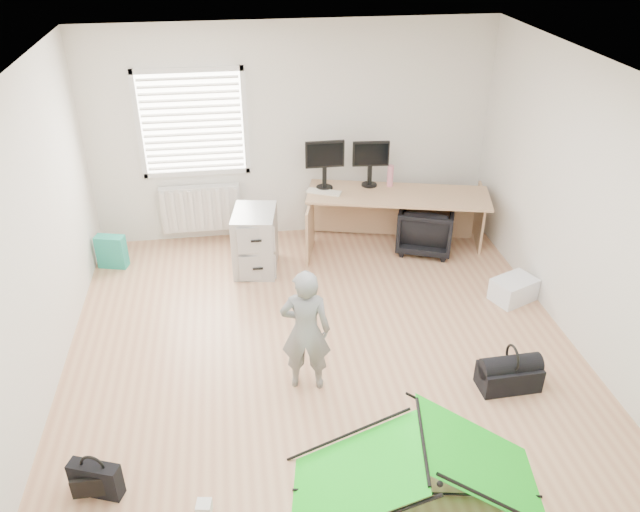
{
  "coord_description": "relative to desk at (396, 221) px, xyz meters",
  "views": [
    {
      "loc": [
        -0.74,
        -4.64,
        3.92
      ],
      "look_at": [
        0.0,
        0.4,
        0.95
      ],
      "focal_mm": 35.0,
      "sensor_mm": 36.0,
      "label": 1
    }
  ],
  "objects": [
    {
      "name": "ground",
      "position": [
        -1.21,
        -2.09,
        -0.38
      ],
      "size": [
        5.5,
        5.5,
        0.0
      ],
      "primitive_type": "plane",
      "color": "tan",
      "rests_on": "ground"
    },
    {
      "name": "back_wall",
      "position": [
        -1.21,
        0.66,
        0.97
      ],
      "size": [
        5.0,
        0.02,
        2.7
      ],
      "primitive_type": "cube",
      "color": "silver",
      "rests_on": "ground"
    },
    {
      "name": "window",
      "position": [
        -2.41,
        0.62,
        1.17
      ],
      "size": [
        1.2,
        0.06,
        1.2
      ],
      "primitive_type": "cube",
      "color": "silver",
      "rests_on": "back_wall"
    },
    {
      "name": "radiator",
      "position": [
        -2.41,
        0.58,
        0.07
      ],
      "size": [
        1.0,
        0.12,
        0.6
      ],
      "primitive_type": "cube",
      "color": "silver",
      "rests_on": "back_wall"
    },
    {
      "name": "desk",
      "position": [
        0.0,
        0.0,
        0.0
      ],
      "size": [
        2.31,
        1.22,
        0.75
      ],
      "primitive_type": "cube",
      "rotation": [
        0.0,
        0.0,
        -0.25
      ],
      "color": "tan",
      "rests_on": "ground"
    },
    {
      "name": "filing_cabinet",
      "position": [
        -1.77,
        -0.24,
        -0.0
      ],
      "size": [
        0.58,
        0.71,
        0.75
      ],
      "primitive_type": "cube",
      "rotation": [
        0.0,
        0.0,
        -0.16
      ],
      "color": "#A3A6A9",
      "rests_on": "ground"
    },
    {
      "name": "monitor_left",
      "position": [
        -0.87,
        0.3,
        0.6
      ],
      "size": [
        0.48,
        0.11,
        0.45
      ],
      "primitive_type": "cube",
      "rotation": [
        0.0,
        0.0,
        0.02
      ],
      "color": "black",
      "rests_on": "desk"
    },
    {
      "name": "monitor_right",
      "position": [
        -0.3,
        0.3,
        0.59
      ],
      "size": [
        0.45,
        0.13,
        0.43
      ],
      "primitive_type": "cube",
      "rotation": [
        0.0,
        0.0,
        -0.07
      ],
      "color": "black",
      "rests_on": "desk"
    },
    {
      "name": "keyboard",
      "position": [
        -0.89,
        0.17,
        0.39
      ],
      "size": [
        0.44,
        0.3,
        0.02
      ],
      "primitive_type": "cube",
      "rotation": [
        0.0,
        0.0,
        -0.42
      ],
      "color": "beige",
      "rests_on": "desk"
    },
    {
      "name": "thermos",
      "position": [
        -0.05,
        0.25,
        0.51
      ],
      "size": [
        0.09,
        0.09,
        0.27
      ],
      "primitive_type": "cylinder",
      "rotation": [
        0.0,
        0.0,
        -0.16
      ],
      "color": "#C76F83",
      "rests_on": "desk"
    },
    {
      "name": "office_chair",
      "position": [
        0.36,
        -0.08,
        -0.07
      ],
      "size": [
        0.87,
        0.88,
        0.62
      ],
      "primitive_type": "imported",
      "rotation": [
        0.0,
        0.0,
        2.76
      ],
      "color": "black",
      "rests_on": "ground"
    },
    {
      "name": "person",
      "position": [
        -1.44,
        -2.38,
        0.23
      ],
      "size": [
        0.49,
        0.37,
        1.22
      ],
      "primitive_type": "imported",
      "rotation": [
        0.0,
        0.0,
        2.96
      ],
      "color": "slate",
      "rests_on": "ground"
    },
    {
      "name": "kite",
      "position": [
        -0.78,
        -3.72,
        -0.09
      ],
      "size": [
        1.99,
        1.14,
        0.58
      ],
      "primitive_type": null,
      "rotation": [
        0.0,
        0.0,
        -0.18
      ],
      "color": "#14DC1A",
      "rests_on": "ground"
    },
    {
      "name": "storage_crate",
      "position": [
        1.01,
        -1.33,
        -0.25
      ],
      "size": [
        0.55,
        0.48,
        0.26
      ],
      "primitive_type": "cube",
      "rotation": [
        0.0,
        0.0,
        0.4
      ],
      "color": "white",
      "rests_on": "ground"
    },
    {
      "name": "tote_bag",
      "position": [
        -3.49,
        0.05,
        -0.17
      ],
      "size": [
        0.37,
        0.23,
        0.41
      ],
      "primitive_type": "cube",
      "rotation": [
        0.0,
        0.0,
        -0.26
      ],
      "color": "#1F9079",
      "rests_on": "ground"
    },
    {
      "name": "laptop_bag",
      "position": [
        -3.14,
        -3.35,
        -0.23
      ],
      "size": [
        0.4,
        0.24,
        0.29
      ],
      "primitive_type": "cube",
      "rotation": [
        0.0,
        0.0,
        -0.36
      ],
      "color": "black",
      "rests_on": "ground"
    },
    {
      "name": "white_box",
      "position": [
        -2.35,
        -3.65,
        -0.32
      ],
      "size": [
        0.12,
        0.12,
        0.11
      ],
      "primitive_type": "cube",
      "rotation": [
        0.0,
        0.0,
        -0.16
      ],
      "color": "silver",
      "rests_on": "ground"
    },
    {
      "name": "duffel_bag",
      "position": [
        0.38,
        -2.68,
        -0.26
      ],
      "size": [
        0.56,
        0.3,
        0.24
      ],
      "primitive_type": "cube",
      "rotation": [
        0.0,
        0.0,
        0.03
      ],
      "color": "black",
      "rests_on": "ground"
    }
  ]
}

